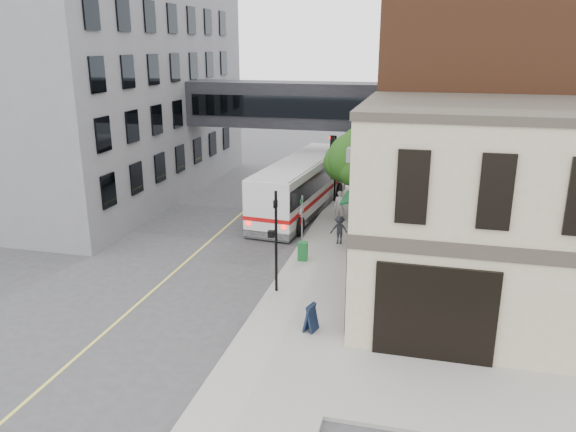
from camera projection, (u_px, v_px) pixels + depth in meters
The scene contains 17 objects.
ground at pixel (254, 313), 22.80m from camera, with size 120.00×120.00×0.00m, color #38383A.
sidewalk_main at pixel (351, 216), 35.28m from camera, with size 4.00×60.00×0.15m, color gray.
corner_building at pixel (493, 216), 21.31m from camera, with size 10.19×8.12×8.45m.
brick_building at pixel (496, 107), 32.30m from camera, with size 13.76×18.00×14.00m.
opposite_building at pixel (91, 95), 39.55m from camera, with size 14.00×24.00×14.00m, color slate.
skyway_bridge at pixel (290, 105), 38.27m from camera, with size 14.00×3.18×3.00m.
traffic_signal_near at pixel (275, 229), 23.69m from camera, with size 0.44×0.22×4.60m.
traffic_signal_far at pixel (333, 155), 37.51m from camera, with size 0.53×0.28×4.50m.
street_sign_pole at pixel (302, 219), 28.63m from camera, with size 0.08×0.75×3.00m.
street_tree at pixel (355, 159), 33.38m from camera, with size 3.80×3.20×5.60m.
lane_marking at pixel (224, 228), 33.24m from camera, with size 0.12×40.00×0.01m, color #D8CC4C.
bus at pixel (302, 183), 36.02m from camera, with size 3.98×12.76×3.38m.
pedestrian_a at pixel (340, 206), 34.11m from camera, with size 0.66×0.43×1.80m, color beige.
pedestrian_b at pixel (357, 203), 35.00m from camera, with size 0.79×0.62×1.63m, color tan.
pedestrian_c at pixel (339, 230), 30.05m from camera, with size 1.00×0.57×1.55m, color black.
newspaper_box at pixel (303, 251), 27.86m from camera, with size 0.47×0.42×0.94m, color #155C24.
sandwich_board at pixel (311, 318), 20.96m from camera, with size 0.38×0.59×1.06m, color black.
Camera 1 is at (6.41, -19.66, 10.49)m, focal length 35.00 mm.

